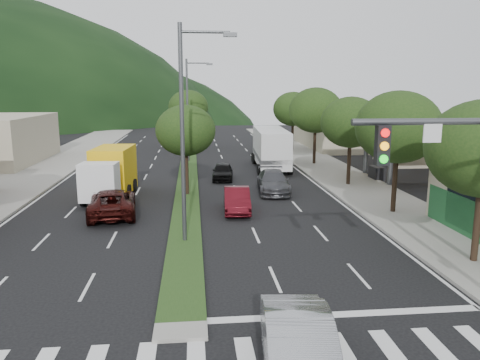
{
  "coord_description": "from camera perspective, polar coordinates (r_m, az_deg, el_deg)",
  "views": [
    {
      "loc": [
        0.48,
        -13.37,
        7.15
      ],
      "look_at": [
        2.86,
        10.2,
        2.53
      ],
      "focal_mm": 35.0,
      "sensor_mm": 36.0,
      "label": 1
    }
  ],
  "objects": [
    {
      "name": "tree_r_d",
      "position": [
        44.92,
        9.2,
        8.38
      ],
      "size": [
        5.0,
        5.0,
        7.17
      ],
      "color": "black",
      "rests_on": "sidewalk_right"
    },
    {
      "name": "tree_med_far",
      "position": [
        57.41,
        -6.32,
        8.83
      ],
      "size": [
        4.8,
        4.8,
        6.94
      ],
      "color": "black",
      "rests_on": "median"
    },
    {
      "name": "sidewalk_right",
      "position": [
        40.82,
        11.45,
        0.83
      ],
      "size": [
        5.0,
        90.0,
        0.15
      ],
      "primitive_type": "cube",
      "color": "gray",
      "rests_on": "ground"
    },
    {
      "name": "car_queue_b",
      "position": [
        32.9,
        4.07,
        -0.2
      ],
      "size": [
        2.5,
        5.34,
        1.51
      ],
      "primitive_type": "imported",
      "rotation": [
        0.0,
        0.0,
        -0.08
      ],
      "color": "#46464A",
      "rests_on": "ground"
    },
    {
      "name": "streetlight_near",
      "position": [
        21.43,
        -6.52,
        6.77
      ],
      "size": [
        2.6,
        0.25,
        10.0
      ],
      "color": "#47494C",
      "rests_on": "ground"
    },
    {
      "name": "suv_maroon",
      "position": [
        27.79,
        -15.29,
        -2.64
      ],
      "size": [
        3.2,
        5.79,
        1.53
      ],
      "primitive_type": "imported",
      "rotation": [
        0.0,
        0.0,
        3.26
      ],
      "color": "black",
      "rests_on": "ground"
    },
    {
      "name": "gas_canopy",
      "position": [
        40.0,
        21.99,
        6.65
      ],
      "size": [
        12.2,
        8.2,
        5.25
      ],
      "color": "silver",
      "rests_on": "ground"
    },
    {
      "name": "box_truck",
      "position": [
        32.39,
        -15.43,
        0.67
      ],
      "size": [
        3.0,
        6.79,
        3.27
      ],
      "rotation": [
        0.0,
        0.0,
        3.06
      ],
      "color": "white",
      "rests_on": "ground"
    },
    {
      "name": "tree_r_b",
      "position": [
        27.94,
        18.72,
        6.12
      ],
      "size": [
        4.8,
        4.8,
        6.94
      ],
      "color": "black",
      "rests_on": "sidewalk_right"
    },
    {
      "name": "streetlight_mid",
      "position": [
        46.39,
        -6.18,
        9.04
      ],
      "size": [
        2.6,
        0.25,
        10.0
      ],
      "color": "#47494C",
      "rests_on": "ground"
    },
    {
      "name": "tree_med_near",
      "position": [
        31.49,
        -6.65,
        6.0
      ],
      "size": [
        4.0,
        4.0,
        6.02
      ],
      "color": "black",
      "rests_on": "median"
    },
    {
      "name": "tree_r_c",
      "position": [
        35.38,
        13.35,
        6.85
      ],
      "size": [
        4.4,
        4.4,
        6.48
      ],
      "color": "black",
      "rests_on": "sidewalk_right"
    },
    {
      "name": "car_queue_d",
      "position": [
        42.95,
        4.38,
        2.34
      ],
      "size": [
        2.9,
        5.18,
        1.37
      ],
      "primitive_type": "imported",
      "rotation": [
        0.0,
        0.0,
        -0.13
      ],
      "color": "black",
      "rests_on": "ground"
    },
    {
      "name": "motorhome",
      "position": [
        42.77,
        3.78,
        3.96
      ],
      "size": [
        3.4,
        9.45,
        3.57
      ],
      "rotation": [
        0.0,
        0.0,
        -0.06
      ],
      "color": "silver",
      "rests_on": "ground"
    },
    {
      "name": "tree_r_e",
      "position": [
        54.64,
        6.48,
        8.6
      ],
      "size": [
        4.6,
        4.6,
        6.71
      ],
      "color": "black",
      "rests_on": "sidewalk_right"
    },
    {
      "name": "sedan_silver",
      "position": [
        12.41,
        7.26,
        -19.77
      ],
      "size": [
        2.15,
        5.05,
        1.62
      ],
      "primitive_type": "imported",
      "rotation": [
        0.0,
        0.0,
        -0.09
      ],
      "color": "#9DA0A5",
      "rests_on": "ground"
    },
    {
      "name": "car_queue_a",
      "position": [
        37.43,
        -2.12,
        1.06
      ],
      "size": [
        1.93,
        4.06,
        1.34
      ],
      "primitive_type": "imported",
      "rotation": [
        0.0,
        0.0,
        -0.09
      ],
      "color": "black",
      "rests_on": "ground"
    },
    {
      "name": "ground",
      "position": [
        15.17,
        -7.2,
        -17.18
      ],
      "size": [
        160.0,
        160.0,
        0.0
      ],
      "primitive_type": "plane",
      "color": "black",
      "rests_on": "ground"
    },
    {
      "name": "car_queue_c",
      "position": [
        27.67,
        -0.37,
        -2.44
      ],
      "size": [
        1.72,
        4.34,
        1.4
      ],
      "primitive_type": "imported",
      "rotation": [
        0.0,
        0.0,
        -0.06
      ],
      "color": "#530D16",
      "rests_on": "ground"
    },
    {
      "name": "bldg_right_far",
      "position": [
        60.61,
        12.62,
        6.46
      ],
      "size": [
        10.0,
        16.0,
        5.2
      ],
      "primitive_type": "cube",
      "color": "#BBB495",
      "rests_on": "ground"
    },
    {
      "name": "median",
      "position": [
        41.97,
        -6.34,
        1.24
      ],
      "size": [
        1.6,
        56.0,
        0.12
      ],
      "primitive_type": "cube",
      "color": "#1F3D16",
      "rests_on": "ground"
    },
    {
      "name": "sidewalk_left",
      "position": [
        41.28,
        -24.73,
        0.14
      ],
      "size": [
        6.0,
        90.0,
        0.15
      ],
      "primitive_type": "cube",
      "color": "gray",
      "rests_on": "ground"
    }
  ]
}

